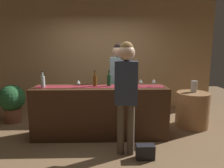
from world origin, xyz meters
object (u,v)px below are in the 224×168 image
at_px(wine_glass_mid_counter, 154,81).
at_px(potted_plant_tall, 12,101).
at_px(wine_bottle_green, 109,80).
at_px(wine_bottle_clear, 43,81).
at_px(wine_glass_near_customer, 78,82).
at_px(bartender, 118,75).
at_px(wine_glass_far_end, 141,81).
at_px(wine_bottle_amber, 95,80).
at_px(customer_sipping, 126,86).
at_px(round_side_table, 192,110).
at_px(handbag, 145,152).
at_px(vase_on_side_table, 194,86).

bearing_deg(wine_glass_mid_counter, potted_plant_tall, 165.04).
relative_size(wine_bottle_green, wine_bottle_clear, 1.00).
height_order(wine_bottle_clear, potted_plant_tall, wine_bottle_clear).
height_order(wine_glass_near_customer, bartender, bartender).
distance_m(wine_glass_mid_counter, wine_glass_far_end, 0.25).
bearing_deg(wine_bottle_amber, wine_bottle_clear, -174.33).
height_order(wine_glass_near_customer, customer_sipping, customer_sipping).
xyz_separation_m(wine_bottle_amber, potted_plant_tall, (-1.92, 0.77, -0.58)).
bearing_deg(wine_bottle_amber, potted_plant_tall, 158.14).
bearing_deg(round_side_table, handbag, -134.22).
distance_m(bartender, handbag, 1.77).
distance_m(wine_bottle_clear, customer_sipping, 1.58).
xyz_separation_m(wine_glass_far_end, customer_sipping, (-0.33, -0.68, 0.03)).
relative_size(bartender, potted_plant_tall, 2.06).
bearing_deg(wine_glass_far_end, wine_bottle_clear, -178.60).
bearing_deg(wine_bottle_green, potted_plant_tall, 160.65).
height_order(wine_glass_mid_counter, wine_glass_far_end, same).
xyz_separation_m(vase_on_side_table, potted_plant_tall, (-3.98, 0.32, -0.37)).
bearing_deg(wine_glass_far_end, customer_sipping, -115.99).
height_order(vase_on_side_table, handbag, vase_on_side_table).
distance_m(bartender, potted_plant_tall, 2.46).
xyz_separation_m(bartender, handbag, (0.33, -1.43, -0.99)).
xyz_separation_m(wine_bottle_clear, wine_bottle_amber, (0.93, 0.09, 0.00)).
bearing_deg(round_side_table, vase_on_side_table, 63.41).
bearing_deg(wine_bottle_green, bartender, 69.37).
bearing_deg(wine_glass_far_end, potted_plant_tall, 163.49).
relative_size(wine_glass_far_end, handbag, 0.51).
bearing_deg(customer_sipping, wine_glass_near_customer, 149.96).
distance_m(bartender, customer_sipping, 1.27).
xyz_separation_m(wine_bottle_clear, round_side_table, (2.97, 0.48, -0.70)).
bearing_deg(wine_glass_near_customer, customer_sipping, -37.23).
xyz_separation_m(wine_bottle_amber, round_side_table, (2.04, 0.39, -0.70)).
distance_m(wine_bottle_green, vase_on_side_table, 1.87).
bearing_deg(wine_bottle_clear, customer_sipping, -23.83).
xyz_separation_m(wine_bottle_green, vase_on_side_table, (1.81, 0.44, -0.21)).
bearing_deg(wine_glass_far_end, handbag, -93.21).
bearing_deg(wine_glass_near_customer, round_side_table, 12.31).
bearing_deg(customer_sipping, potted_plant_tall, 155.51).
relative_size(round_side_table, handbag, 2.64).
bearing_deg(handbag, wine_bottle_green, 120.97).
height_order(wine_bottle_clear, customer_sipping, customer_sipping).
bearing_deg(potted_plant_tall, bartender, -5.45).
bearing_deg(wine_glass_near_customer, potted_plant_tall, 151.34).
height_order(wine_glass_far_end, bartender, bartender).
bearing_deg(wine_glass_mid_counter, bartender, 137.40).
bearing_deg(wine_glass_near_customer, wine_glass_far_end, 3.52).
height_order(wine_bottle_amber, bartender, bartender).
xyz_separation_m(customer_sipping, vase_on_side_table, (1.56, 1.17, -0.23)).
height_order(wine_glass_far_end, customer_sipping, customer_sipping).
relative_size(wine_bottle_clear, bartender, 0.17).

